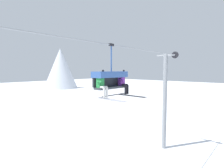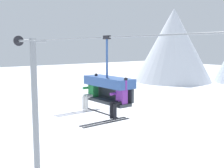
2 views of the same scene
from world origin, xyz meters
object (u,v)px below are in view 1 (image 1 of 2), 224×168
at_px(chairlift_chair, 110,77).
at_px(skier_green, 102,84).
at_px(skier_purple, 123,82).
at_px(lift_tower_far, 165,99).

relative_size(chairlift_chair, skier_green, 1.48).
relative_size(skier_green, skier_purple, 1.00).
bearing_deg(lift_tower_far, skier_green, -173.88).
relative_size(lift_tower_far, skier_purple, 4.97).
distance_m(lift_tower_far, chairlift_chair, 8.16).
bearing_deg(chairlift_chair, lift_tower_far, 5.17).
relative_size(lift_tower_far, chairlift_chair, 3.35).
distance_m(chairlift_chair, skier_green, 0.86).
bearing_deg(skier_purple, chairlift_chair, 164.88).
bearing_deg(skier_green, lift_tower_far, 6.12).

